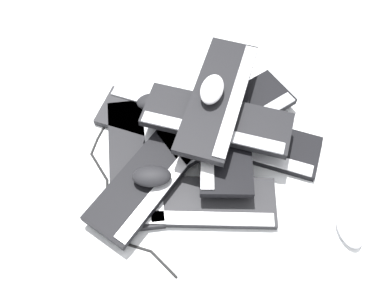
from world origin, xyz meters
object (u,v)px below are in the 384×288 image
object	(u,v)px
keyboard_6	(224,129)
keyboard_7	(217,120)
mouse_2	(152,176)
keyboard_4	(229,118)
keyboard_8	(219,97)
mouse_0	(212,89)
mouse_1	(350,229)
keyboard_5	(152,174)
keyboard_1	(248,140)
keyboard_2	(167,122)
keyboard_0	(199,203)
mouse_3	(154,102)
keyboard_3	(136,161)

from	to	relation	value
keyboard_6	keyboard_7	size ratio (longest dim) A/B	1.03
keyboard_6	mouse_2	world-z (taller)	mouse_2
keyboard_4	keyboard_8	xyz separation A→B (m)	(-0.02, -0.03, 0.09)
mouse_0	mouse_1	bearing A→B (deg)	60.96
mouse_0	keyboard_5	bearing A→B (deg)	-23.83
mouse_1	keyboard_1	bearing A→B (deg)	-149.08
keyboard_1	mouse_2	xyz separation A→B (m)	(0.07, -0.32, 0.07)
keyboard_2	mouse_2	distance (m)	0.24
keyboard_6	keyboard_7	world-z (taller)	keyboard_7
keyboard_4	keyboard_7	size ratio (longest dim) A/B	1.03
keyboard_0	mouse_1	distance (m)	0.42
keyboard_0	mouse_3	distance (m)	0.36
keyboard_3	keyboard_4	size ratio (longest dim) A/B	0.99
keyboard_3	mouse_0	xyz separation A→B (m)	(-0.08, 0.26, 0.16)
keyboard_1	keyboard_7	xyz separation A→B (m)	(-0.04, -0.09, 0.09)
mouse_1	mouse_3	world-z (taller)	mouse_3
mouse_0	keyboard_6	bearing A→B (deg)	42.21
keyboard_1	keyboard_8	xyz separation A→B (m)	(-0.10, -0.07, 0.12)
keyboard_5	mouse_3	xyz separation A→B (m)	(-0.25, 0.07, 0.01)
keyboard_7	keyboard_6	bearing A→B (deg)	46.95
mouse_1	keyboard_7	bearing A→B (deg)	-141.11
keyboard_8	mouse_2	distance (m)	0.31
keyboard_2	keyboard_6	xyz separation A→B (m)	(0.11, 0.15, 0.06)
keyboard_1	mouse_3	distance (m)	0.32
keyboard_1	keyboard_5	world-z (taller)	keyboard_5
keyboard_1	keyboard_7	distance (m)	0.14
keyboard_4	mouse_1	distance (m)	0.48
keyboard_0	mouse_1	bearing A→B (deg)	61.70
keyboard_0	mouse_3	xyz separation A→B (m)	(-0.36, -0.04, 0.04)
keyboard_3	mouse_2	world-z (taller)	mouse_2
keyboard_0	keyboard_2	xyz separation A→B (m)	(-0.30, -0.01, 0.00)
keyboard_1	keyboard_8	distance (m)	0.17
keyboard_8	mouse_2	bearing A→B (deg)	-56.22
keyboard_5	mouse_0	bearing A→B (deg)	123.64
keyboard_1	keyboard_7	bearing A→B (deg)	-115.68
keyboard_8	mouse_1	distance (m)	0.53
keyboard_6	keyboard_7	distance (m)	0.04
keyboard_0	mouse_2	xyz separation A→B (m)	(-0.09, -0.11, 0.07)
keyboard_2	keyboard_8	world-z (taller)	keyboard_8
keyboard_4	keyboard_6	distance (m)	0.07
mouse_2	keyboard_5	bearing A→B (deg)	-84.84
keyboard_2	keyboard_5	distance (m)	0.21
mouse_0	mouse_2	xyz separation A→B (m)	(0.18, -0.23, -0.09)
keyboard_0	keyboard_6	xyz separation A→B (m)	(-0.18, 0.14, 0.06)
mouse_1	mouse_2	size ratio (longest dim) A/B	1.00
keyboard_3	keyboard_8	world-z (taller)	keyboard_8
keyboard_4	keyboard_6	xyz separation A→B (m)	(0.05, -0.04, 0.03)
keyboard_2	keyboard_7	size ratio (longest dim) A/B	0.98
keyboard_2	keyboard_8	xyz separation A→B (m)	(0.04, 0.16, 0.12)
keyboard_0	keyboard_6	size ratio (longest dim) A/B	1.00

